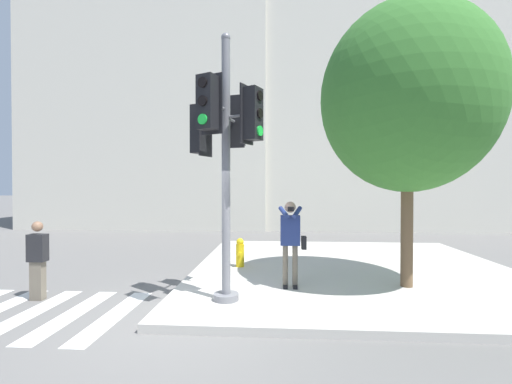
{
  "coord_description": "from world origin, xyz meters",
  "views": [
    {
      "loc": [
        1.62,
        -5.46,
        2.2
      ],
      "look_at": [
        1.17,
        1.16,
        2.11
      ],
      "focal_mm": 24.0,
      "sensor_mm": 36.0,
      "label": 1
    }
  ],
  "objects_px": {
    "pedestrian_distant": "(38,258)",
    "fire_hydrant": "(240,253)",
    "traffic_signal_pole": "(225,139)",
    "person_photographer": "(291,236)",
    "street_tree": "(408,98)"
  },
  "relations": [
    {
      "from": "traffic_signal_pole",
      "to": "fire_hydrant",
      "type": "xyz_separation_m",
      "value": [
        -0.02,
        2.62,
        -2.56
      ]
    },
    {
      "from": "pedestrian_distant",
      "to": "traffic_signal_pole",
      "type": "bearing_deg",
      "value": -3.15
    },
    {
      "from": "pedestrian_distant",
      "to": "person_photographer",
      "type": "bearing_deg",
      "value": 7.88
    },
    {
      "from": "person_photographer",
      "to": "pedestrian_distant",
      "type": "xyz_separation_m",
      "value": [
        -4.95,
        -0.69,
        -0.4
      ]
    },
    {
      "from": "pedestrian_distant",
      "to": "fire_hydrant",
      "type": "xyz_separation_m",
      "value": [
        3.7,
        2.42,
        -0.3
      ]
    },
    {
      "from": "traffic_signal_pole",
      "to": "fire_hydrant",
      "type": "distance_m",
      "value": 3.67
    },
    {
      "from": "pedestrian_distant",
      "to": "fire_hydrant",
      "type": "relative_size",
      "value": 2.08
    },
    {
      "from": "pedestrian_distant",
      "to": "fire_hydrant",
      "type": "height_order",
      "value": "pedestrian_distant"
    },
    {
      "from": "person_photographer",
      "to": "pedestrian_distant",
      "type": "relative_size",
      "value": 1.15
    },
    {
      "from": "pedestrian_distant",
      "to": "street_tree",
      "type": "distance_m",
      "value": 8.08
    },
    {
      "from": "person_photographer",
      "to": "street_tree",
      "type": "distance_m",
      "value": 3.71
    },
    {
      "from": "traffic_signal_pole",
      "to": "person_photographer",
      "type": "relative_size",
      "value": 2.75
    },
    {
      "from": "traffic_signal_pole",
      "to": "fire_hydrant",
      "type": "bearing_deg",
      "value": 90.53
    },
    {
      "from": "pedestrian_distant",
      "to": "fire_hydrant",
      "type": "bearing_deg",
      "value": 33.14
    },
    {
      "from": "traffic_signal_pole",
      "to": "street_tree",
      "type": "height_order",
      "value": "street_tree"
    }
  ]
}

